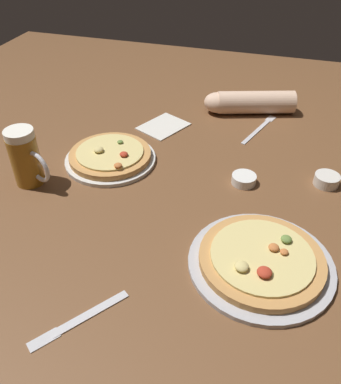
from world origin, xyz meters
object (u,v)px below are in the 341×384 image
Objects in this scene: beer_mug_dark at (26,158)px; knife_right at (79,319)px; napkin_folded at (163,126)px; pizza_plate_near at (261,261)px; diner_arm at (247,102)px; ramekin_sauce at (327,180)px; pizza_plate_far at (110,156)px; ramekin_butter at (244,179)px; fork_left at (260,128)px.

beer_mug_dark reaches higher than knife_right.
napkin_folded is 0.79m from knife_right.
diner_arm reaches higher than pizza_plate_near.
ramekin_sauce is at bearing 68.56° from pizza_plate_near.
pizza_plate_far is 0.27m from napkin_folded.
napkin_folded is at bearing 142.18° from ramekin_butter.
diner_arm is at bearing 121.17° from fork_left.
knife_right is at bearing -142.89° from pizza_plate_near.
ramekin_sauce reaches higher than fork_left.
pizza_plate_far is 1.52× the size of knife_right.
pizza_plate_near is at bearing -11.05° from beer_mug_dark.
ramekin_butter is 0.40m from napkin_folded.
ramekin_sauce is 0.47m from diner_arm.
fork_left is at bearing 129.14° from ramekin_sauce.
ramekin_butter is at bearing 105.58° from pizza_plate_near.
beer_mug_dark is at bearing 132.16° from knife_right.
ramekin_sauce is 0.23m from ramekin_butter.
pizza_plate_far is 3.96× the size of ramekin_sauce.
pizza_plate_far reaches higher than knife_right.
beer_mug_dark is 0.80m from diner_arm.
diner_arm is (0.52, 0.60, -0.04)m from beer_mug_dark.
knife_right is at bearing -105.85° from fork_left.
pizza_plate_near reaches higher than napkin_folded.
diner_arm is at bearing 51.70° from pizza_plate_far.
beer_mug_dark is 0.50m from napkin_folded.
napkin_folded is at bearing -165.94° from fork_left.
beer_mug_dark is 1.05× the size of napkin_folded.
ramekin_sauce is at bearing 15.92° from beer_mug_dark.
pizza_plate_near is at bearing -83.02° from fork_left.
beer_mug_dark is at bearing -130.73° from diner_arm.
pizza_plate_near is 1.79× the size of knife_right.
ramekin_butter is 0.59m from knife_right.
fork_left is at bearing 74.15° from knife_right.
ramekin_sauce is (0.80, 0.23, -0.07)m from beer_mug_dark.
beer_mug_dark is 0.84m from ramekin_sauce.
diner_arm reaches higher than ramekin_sauce.
pizza_plate_far is at bearing 43.52° from beer_mug_dark.
fork_left is at bearing 96.98° from pizza_plate_near.
ramekin_sauce is at bearing 52.41° from knife_right.
beer_mug_dark reaches higher than napkin_folded.
pizza_plate_far is at bearing 107.19° from knife_right.
napkin_folded is at bearing 95.54° from knife_right.
ramekin_sauce reaches higher than knife_right.
beer_mug_dark is 2.38× the size of ramekin_sauce.
fork_left is 0.90m from knife_right.
pizza_plate_far is at bearing -141.20° from fork_left.
ramekin_sauce is at bearing 15.01° from ramekin_butter.
beer_mug_dark is at bearing -122.28° from napkin_folded.
pizza_plate_near is 0.41m from knife_right.
ramekin_sauce is 0.38× the size of knife_right.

